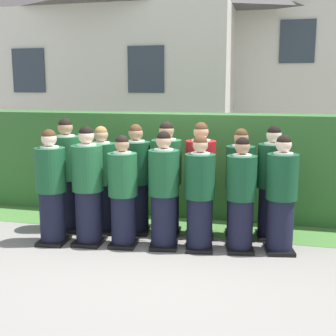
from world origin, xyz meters
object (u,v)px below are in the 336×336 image
object	(u,v)px
student_front_row_2	(123,194)
student_front_row_4	(200,196)
student_front_row_5	(241,198)
student_rear_row_2	(136,181)
student_rear_row_1	(102,182)
student_in_red_blazer	(200,182)
student_rear_row_3	(167,181)
student_front_row_0	(51,190)
student_rear_row_6	(272,185)
student_rear_row_0	(67,177)
student_front_row_3	(164,193)
student_rear_row_5	(240,186)
student_front_row_6	(281,197)
student_front_row_1	(88,189)

from	to	relation	value
student_front_row_2	student_front_row_4	size ratio (longest dim) A/B	0.99
student_front_row_5	student_rear_row_2	distance (m)	1.64
student_front_row_5	student_rear_row_1	distance (m)	2.11
student_in_red_blazer	student_rear_row_3	bearing A→B (deg)	-173.16
student_front_row_0	student_front_row_4	xyz separation A→B (m)	(2.04, 0.25, -0.03)
student_front_row_2	student_rear_row_6	size ratio (longest dim) A/B	0.94
student_rear_row_0	student_rear_row_2	xyz separation A→B (m)	(1.06, 0.13, -0.04)
student_rear_row_0	student_in_red_blazer	size ratio (longest dim) A/B	1.02
student_front_row_0	student_front_row_5	size ratio (longest dim) A/B	1.05
student_front_row_0	student_rear_row_2	distance (m)	1.24
student_front_row_3	student_rear_row_6	bearing A→B (deg)	27.60
student_rear_row_0	student_in_red_blazer	distance (m)	2.02
student_front_row_2	student_rear_row_3	world-z (taller)	student_rear_row_3
student_front_row_2	student_rear_row_3	distance (m)	0.77
student_rear_row_1	student_in_red_blazer	world-z (taller)	student_in_red_blazer
student_front_row_5	student_in_red_blazer	world-z (taller)	student_in_red_blazer
student_front_row_2	student_in_red_blazer	distance (m)	1.17
student_front_row_5	student_in_red_blazer	bearing A→B (deg)	142.44
student_front_row_0	student_rear_row_1	world-z (taller)	student_front_row_0
student_rear_row_1	student_rear_row_3	size ratio (longest dim) A/B	0.95
student_rear_row_1	student_rear_row_5	size ratio (longest dim) A/B	1.01
student_front_row_0	student_rear_row_1	xyz separation A→B (m)	(0.49, 0.65, -0.00)
student_rear_row_5	student_front_row_6	bearing A→B (deg)	-39.26
student_rear_row_6	student_in_red_blazer	bearing A→B (deg)	-172.34
student_front_row_4	student_front_row_0	bearing A→B (deg)	-173.08
student_front_row_1	student_front_row_4	xyz separation A→B (m)	(1.54, 0.15, -0.05)
student_front_row_0	student_in_red_blazer	size ratio (longest dim) A/B	0.96
student_front_row_6	student_rear_row_5	world-z (taller)	student_rear_row_5
student_front_row_5	student_front_row_6	world-z (taller)	student_front_row_6
student_rear_row_2	student_front_row_4	bearing A→B (deg)	-25.32
student_rear_row_2	student_front_row_0	bearing A→B (deg)	-143.23
student_front_row_2	student_rear_row_6	xyz separation A→B (m)	(1.96, 0.81, 0.05)
student_rear_row_2	student_in_red_blazer	xyz separation A→B (m)	(0.95, 0.07, 0.02)
student_front_row_6	student_rear_row_5	bearing A→B (deg)	140.74
student_front_row_3	student_rear_row_6	distance (m)	1.59
student_front_row_3	student_in_red_blazer	xyz separation A→B (m)	(0.39, 0.60, 0.04)
student_front_row_0	student_rear_row_6	size ratio (longest dim) A/B	0.98
student_front_row_2	student_front_row_3	bearing A→B (deg)	7.99
student_front_row_0	student_front_row_1	size ratio (longest dim) A/B	0.97
student_rear_row_3	student_front_row_2	bearing A→B (deg)	-126.49
student_front_row_1	student_front_row_4	size ratio (longest dim) A/B	1.07
student_front_row_5	student_rear_row_2	size ratio (longest dim) A/B	0.94
student_front_row_0	student_front_row_1	distance (m)	0.51
student_front_row_0	student_front_row_6	world-z (taller)	student_front_row_0
student_front_row_4	student_front_row_6	size ratio (longest dim) A/B	0.99
student_rear_row_1	student_front_row_2	bearing A→B (deg)	-45.15
student_front_row_3	student_rear_row_3	size ratio (longest dim) A/B	0.95
student_front_row_4	student_rear_row_6	world-z (taller)	student_rear_row_6
student_front_row_4	student_rear_row_0	bearing A→B (deg)	170.13
student_rear_row_2	student_rear_row_6	xyz separation A→B (m)	(1.97, 0.21, -0.00)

